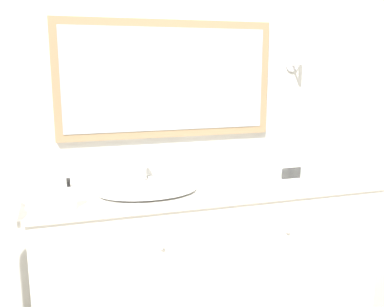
% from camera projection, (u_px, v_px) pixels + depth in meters
% --- Properties ---
extents(wall_back, '(8.00, 0.18, 2.55)m').
position_uv_depth(wall_back, '(194.00, 111.00, 2.69)').
color(wall_back, silver).
rests_on(wall_back, ground_plane).
extents(vanity_counter, '(2.06, 0.58, 0.88)m').
position_uv_depth(vanity_counter, '(210.00, 256.00, 2.58)').
color(vanity_counter, white).
rests_on(vanity_counter, ground_plane).
extents(sink_basin, '(0.55, 0.42, 0.20)m').
position_uv_depth(sink_basin, '(148.00, 189.00, 2.35)').
color(sink_basin, white).
rests_on(sink_basin, vanity_counter).
extents(soap_bottle, '(0.07, 0.07, 0.16)m').
position_uv_depth(soap_bottle, '(69.00, 197.00, 2.07)').
color(soap_bottle, white).
rests_on(soap_bottle, vanity_counter).
extents(appliance_box, '(0.18, 0.16, 0.10)m').
position_uv_depth(appliance_box, '(285.00, 170.00, 2.65)').
color(appliance_box, white).
rests_on(appliance_box, vanity_counter).
extents(picture_frame, '(0.11, 0.01, 0.10)m').
position_uv_depth(picture_frame, '(242.00, 176.00, 2.51)').
color(picture_frame, '#B2B2B7').
rests_on(picture_frame, vanity_counter).
extents(hand_towel_near_sink, '(0.17, 0.14, 0.03)m').
position_uv_depth(hand_towel_near_sink, '(330.00, 168.00, 2.86)').
color(hand_towel_near_sink, silver).
rests_on(hand_towel_near_sink, vanity_counter).
extents(metal_tray, '(0.17, 0.12, 0.01)m').
position_uv_depth(metal_tray, '(326.00, 181.00, 2.57)').
color(metal_tray, '#ADADB2').
rests_on(metal_tray, vanity_counter).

